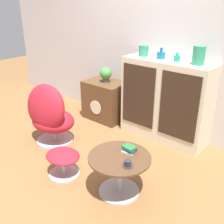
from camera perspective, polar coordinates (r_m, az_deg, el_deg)
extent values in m
plane|color=olive|center=(2.97, -7.45, -12.99)|extent=(12.00, 12.00, 0.00)
cube|color=silver|center=(3.62, 10.40, 15.94)|extent=(6.40, 0.06, 2.60)
cube|color=beige|center=(3.48, 11.52, 2.43)|extent=(1.15, 0.40, 1.06)
cube|color=#332319|center=(3.44, 5.71, 3.47)|extent=(0.48, 0.01, 0.81)
cube|color=#332319|center=(3.17, 14.24, 1.06)|extent=(0.48, 0.01, 0.81)
cube|color=brown|center=(4.08, -1.33, 2.59)|extent=(0.63, 0.47, 0.59)
cylinder|color=beige|center=(3.94, -3.61, 1.00)|extent=(0.21, 0.01, 0.21)
cylinder|color=#B7B7BC|center=(3.61, -12.27, -5.92)|extent=(0.48, 0.48, 0.02)
cylinder|color=#B7B7BC|center=(3.58, -12.37, -4.84)|extent=(0.06, 0.06, 0.13)
ellipsoid|color=#B21E2D|center=(3.49, -12.66, -1.90)|extent=(0.65, 0.57, 0.27)
ellipsoid|color=#B21E2D|center=(3.33, -14.26, 1.00)|extent=(0.63, 0.44, 0.62)
cylinder|color=#B7B7BC|center=(2.96, -10.33, -13.05)|extent=(0.33, 0.33, 0.02)
cylinder|color=#B7B7BC|center=(2.91, -10.47, -11.53)|extent=(0.04, 0.04, 0.17)
ellipsoid|color=#B21E2D|center=(2.83, -10.66, -9.36)|extent=(0.39, 0.33, 0.09)
cylinder|color=#B7B7BC|center=(2.70, 1.54, -16.77)|extent=(0.40, 0.40, 0.02)
cylinder|color=#B7B7BC|center=(2.58, 1.59, -13.46)|extent=(0.04, 0.04, 0.37)
cylinder|color=brown|center=(2.47, 1.64, -9.85)|extent=(0.59, 0.59, 0.02)
cylinder|color=#2D8E6B|center=(3.50, 6.89, 13.12)|extent=(0.13, 0.13, 0.14)
cylinder|color=#196699|center=(3.37, 10.63, 12.02)|extent=(0.10, 0.10, 0.08)
cylinder|color=#196699|center=(3.36, 10.71, 13.15)|extent=(0.04, 0.04, 0.05)
cylinder|color=teal|center=(3.28, 13.93, 11.22)|extent=(0.08, 0.08, 0.07)
cylinder|color=teal|center=(3.27, 14.02, 12.12)|extent=(0.03, 0.03, 0.04)
cylinder|color=#2D8E6B|center=(3.15, 18.38, 11.63)|extent=(0.14, 0.14, 0.21)
cylinder|color=#4C4C51|center=(3.98, -1.34, 6.97)|extent=(0.10, 0.10, 0.06)
sphere|color=#478E47|center=(3.95, -1.35, 8.43)|extent=(0.18, 0.18, 0.18)
cylinder|color=#2D2D33|center=(2.34, 3.44, -11.59)|extent=(0.10, 0.10, 0.01)
cylinder|color=#2D2D33|center=(2.33, 3.45, -11.06)|extent=(0.06, 0.06, 0.06)
cube|color=beige|center=(2.52, 3.62, -8.57)|extent=(0.13, 0.10, 0.02)
cube|color=#1E478C|center=(2.52, 3.84, -8.14)|extent=(0.12, 0.10, 0.02)
cube|color=#237038|center=(2.50, 3.76, -7.72)|extent=(0.13, 0.10, 0.03)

